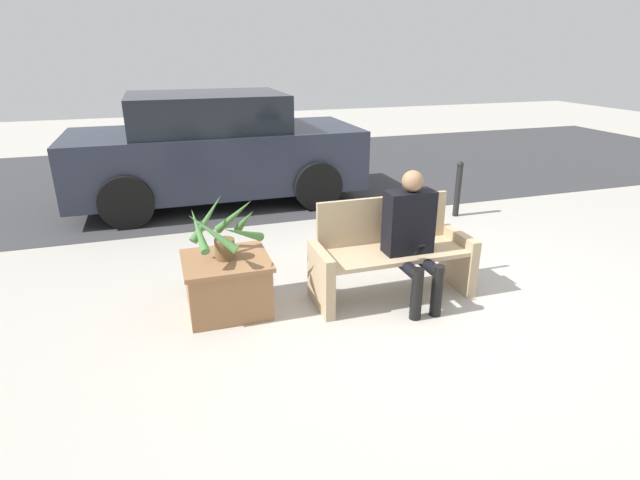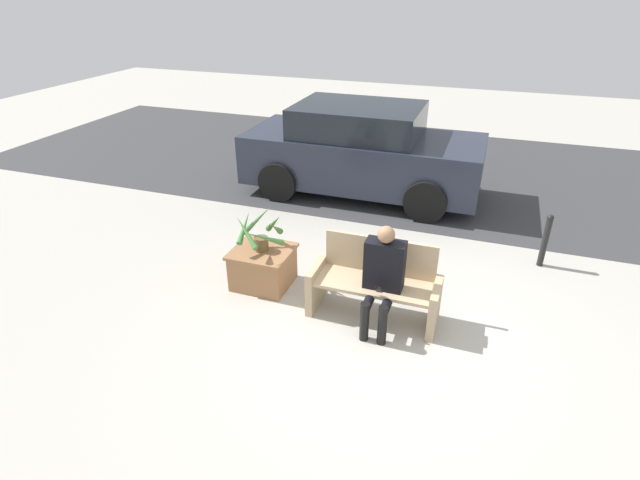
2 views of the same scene
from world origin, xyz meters
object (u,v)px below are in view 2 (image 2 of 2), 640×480
object	(u,v)px
potted_plant	(261,232)
person_seated	(383,274)
parked_car	(362,151)
bench	(375,284)
planter_box	(263,266)
bollard_post	(545,239)

from	to	relation	value
potted_plant	person_seated	bearing A→B (deg)	-11.21
person_seated	parked_car	size ratio (longest dim) A/B	0.29
bench	person_seated	world-z (taller)	person_seated
planter_box	potted_plant	distance (m)	0.51
bench	potted_plant	xyz separation A→B (m)	(-1.54, 0.15, 0.36)
person_seated	bollard_post	world-z (taller)	person_seated
bench	bollard_post	world-z (taller)	bench
planter_box	potted_plant	size ratio (longest dim) A/B	1.12
bench	planter_box	bearing A→B (deg)	174.18
potted_plant	bench	bearing A→B (deg)	-5.57
bench	person_seated	bearing A→B (deg)	-56.81
person_seated	planter_box	size ratio (longest dim) A/B	1.65
potted_plant	parked_car	xyz separation A→B (m)	(0.36, 3.55, 0.03)
person_seated	potted_plant	xyz separation A→B (m)	(-1.66, 0.33, 0.09)
bench	parked_car	world-z (taller)	parked_car
person_seated	parked_car	bearing A→B (deg)	108.53
planter_box	parked_car	xyz separation A→B (m)	(0.36, 3.55, 0.53)
person_seated	planter_box	bearing A→B (deg)	168.57
person_seated	planter_box	world-z (taller)	person_seated
potted_plant	bollard_post	distance (m)	3.93
bench	planter_box	distance (m)	1.56
person_seated	potted_plant	distance (m)	1.69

